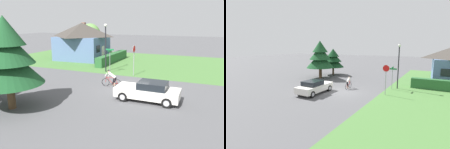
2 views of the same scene
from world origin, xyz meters
The scene contains 8 objects.
ground_plane centered at (0.00, 0.00, 0.00)m, with size 140.00×140.00×0.00m, color #515154.
sedan_left_lane centered at (-2.14, -1.93, 0.68)m, with size 1.83×4.30×1.37m.
cyclist centered at (-0.07, 1.69, 0.70)m, with size 0.44×1.73×1.44m.
stop_sign centered at (4.32, 1.20, 2.12)m, with size 0.70×0.07×3.02m.
street_lamp centered at (4.81, 4.50, 3.27)m, with size 0.32×0.32×5.14m.
street_name_sign centered at (4.35, 3.81, 1.79)m, with size 0.90×0.90×2.56m.
conifer_tall_near centered at (-6.82, 5.51, 3.32)m, with size 4.17×4.17×5.64m.
conifer_tall_far centered at (-6.80, 9.15, 2.62)m, with size 3.66×3.66×4.39m.
Camera 2 is at (8.86, -15.85, 4.86)m, focal length 28.00 mm.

